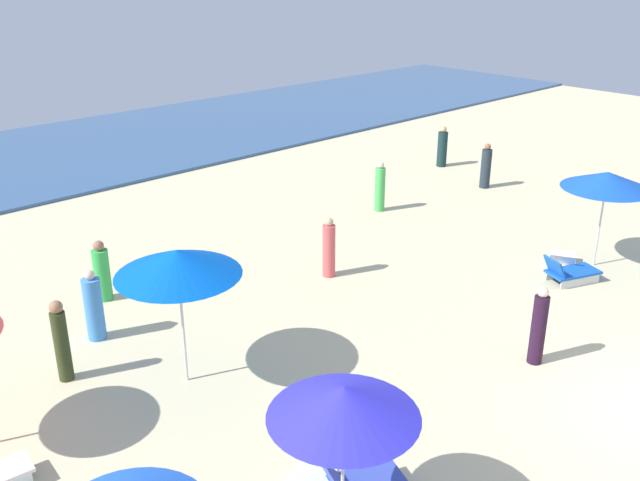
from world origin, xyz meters
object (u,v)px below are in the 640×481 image
(umbrella_4, at_px, (344,402))
(beachgoer_6, at_px, (102,273))
(beachgoer_4, at_px, (539,327))
(beachgoer_3, at_px, (380,188))
(lounge_chair_2_1, at_px, (562,260))
(beachgoer_5, at_px, (61,342))
(umbrella_2, at_px, (607,180))
(beachgoer_1, at_px, (94,308))
(beachgoer_7, at_px, (486,167))
(beachgoer_2, at_px, (329,249))
(beachgoer_0, at_px, (442,148))
(umbrella_0, at_px, (178,262))
(lounge_chair_2_0, at_px, (570,272))

(umbrella_4, relative_size, beachgoer_6, 1.68)
(beachgoer_4, bearing_deg, beachgoer_3, 98.11)
(lounge_chair_2_1, bearing_deg, beachgoer_3, -25.74)
(lounge_chair_2_1, relative_size, beachgoer_5, 0.81)
(umbrella_2, distance_m, beachgoer_6, 12.85)
(umbrella_4, relative_size, beachgoer_1, 1.59)
(beachgoer_5, bearing_deg, beachgoer_7, -177.64)
(lounge_chair_2_1, xyz_separation_m, beachgoer_2, (-4.84, 3.88, 0.51))
(beachgoer_1, bearing_deg, beachgoer_2, -88.87)
(beachgoer_0, bearing_deg, beachgoer_3, -52.50)
(umbrella_0, distance_m, lounge_chair_2_1, 10.70)
(umbrella_4, bearing_deg, umbrella_0, 82.90)
(lounge_chair_2_0, relative_size, beachgoer_5, 0.90)
(umbrella_2, distance_m, beachgoer_5, 13.60)
(beachgoer_1, height_order, beachgoer_3, beachgoer_3)
(umbrella_4, bearing_deg, beachgoer_7, 28.28)
(umbrella_4, xyz_separation_m, beachgoer_4, (6.20, 0.67, -1.53))
(lounge_chair_2_0, relative_size, lounge_chair_2_1, 1.11)
(beachgoer_5, distance_m, beachgoer_7, 16.35)
(lounge_chair_2_1, distance_m, beachgoer_1, 11.85)
(beachgoer_7, bearing_deg, beachgoer_6, 156.13)
(umbrella_2, distance_m, beachgoer_0, 9.95)
(beachgoer_3, xyz_separation_m, beachgoer_5, (-11.73, -2.46, 0.08))
(beachgoer_6, bearing_deg, beachgoer_0, 72.75)
(beachgoer_1, bearing_deg, beachgoer_6, -19.98)
(beachgoer_4, relative_size, beachgoer_6, 1.11)
(umbrella_4, distance_m, beachgoer_3, 14.06)
(umbrella_0, bearing_deg, beachgoer_4, -37.53)
(umbrella_0, height_order, beachgoer_3, umbrella_0)
(umbrella_4, height_order, beachgoer_4, umbrella_4)
(beachgoer_4, bearing_deg, beachgoer_5, 176.82)
(umbrella_2, height_order, beachgoer_4, umbrella_2)
(beachgoer_5, relative_size, beachgoer_6, 1.13)
(beachgoer_2, height_order, beachgoer_4, beachgoer_4)
(lounge_chair_2_0, distance_m, beachgoer_1, 11.54)
(beachgoer_2, distance_m, beachgoer_6, 5.60)
(beachgoer_1, xyz_separation_m, beachgoer_7, (15.08, 0.48, 0.00))
(beachgoer_0, relative_size, beachgoer_2, 0.99)
(beachgoer_4, xyz_separation_m, beachgoer_7, (8.97, 7.49, -0.07))
(beachgoer_0, bearing_deg, lounge_chair_2_0, -15.14)
(lounge_chair_2_1, bearing_deg, beachgoer_4, 86.04)
(lounge_chair_2_1, distance_m, beachgoer_3, 6.41)
(umbrella_2, distance_m, beachgoer_7, 7.10)
(lounge_chair_2_1, relative_size, beachgoer_6, 0.91)
(lounge_chair_2_0, distance_m, beachgoer_7, 7.85)
(lounge_chair_2_0, height_order, beachgoer_6, beachgoer_6)
(lounge_chair_2_1, bearing_deg, umbrella_4, 76.45)
(umbrella_2, bearing_deg, beachgoer_0, 62.45)
(beachgoer_3, distance_m, beachgoer_4, 9.49)
(umbrella_0, distance_m, beachgoer_7, 15.01)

